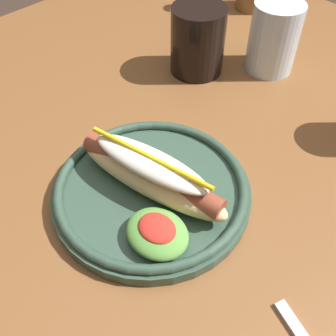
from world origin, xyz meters
TOP-DOWN VIEW (x-y plane):
  - ground_plane at (0.00, 0.00)m, footprint 8.00×8.00m
  - dining_table at (0.00, 0.00)m, footprint 1.13×1.04m
  - hot_dog_plate at (0.02, -0.15)m, footprint 0.25×0.25m
  - soda_cup at (-0.14, 0.11)m, footprint 0.09×0.09m
  - water_cup at (-0.05, 0.20)m, footprint 0.08×0.08m

SIDE VIEW (x-z plane):
  - ground_plane at x=0.00m, z-range 0.00..0.00m
  - dining_table at x=0.00m, z-range 0.27..1.01m
  - hot_dog_plate at x=0.02m, z-range 0.72..0.80m
  - soda_cup at x=-0.14m, z-range 0.74..0.85m
  - water_cup at x=-0.05m, z-range 0.74..0.86m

